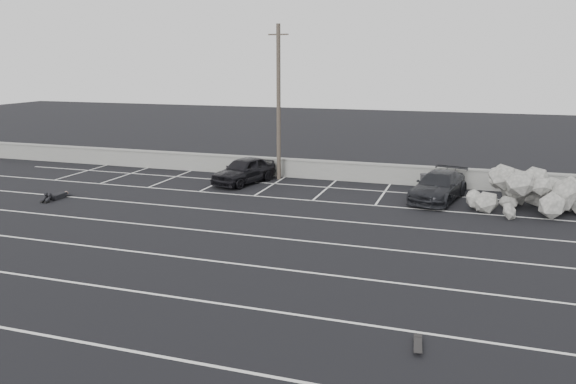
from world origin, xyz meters
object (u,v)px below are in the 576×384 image
(car_left, at_px, (244,170))
(skateboard, at_px, (418,345))
(car_right, at_px, (439,186))
(trash_bin, at_px, (425,182))
(utility_pole, at_px, (279,103))
(riprap_pile, at_px, (544,197))
(person, at_px, (59,193))

(car_left, distance_m, skateboard, 18.77)
(car_right, bearing_deg, trash_bin, 124.33)
(utility_pole, bearing_deg, riprap_pile, -10.77)
(skateboard, bearing_deg, riprap_pile, 68.52)
(car_right, distance_m, trash_bin, 2.17)
(utility_pole, distance_m, skateboard, 19.80)
(trash_bin, xyz_separation_m, riprap_pile, (5.40, -2.36, 0.16))
(person, bearing_deg, utility_pole, 39.25)
(car_left, bearing_deg, person, -125.21)
(utility_pole, height_order, riprap_pile, utility_pole)
(riprap_pile, xyz_separation_m, skateboard, (-4.13, -14.41, -0.51))
(utility_pole, distance_m, person, 12.18)
(riprap_pile, height_order, skateboard, riprap_pile)
(car_left, distance_m, riprap_pile, 14.91)
(person, relative_size, skateboard, 2.94)
(riprap_pile, relative_size, skateboard, 7.41)
(car_left, distance_m, trash_bin, 9.58)
(riprap_pile, bearing_deg, skateboard, -105.98)
(car_left, bearing_deg, skateboard, -39.40)
(skateboard, bearing_deg, utility_pole, 113.27)
(car_left, height_order, skateboard, car_left)
(car_right, relative_size, riprap_pile, 0.81)
(car_right, distance_m, skateboard, 14.78)
(trash_bin, distance_m, person, 18.26)
(utility_pole, relative_size, skateboard, 10.98)
(car_left, xyz_separation_m, car_right, (10.27, -0.61, -0.04))
(trash_bin, bearing_deg, car_right, -68.52)
(trash_bin, height_order, person, trash_bin)
(car_right, bearing_deg, utility_pole, 178.84)
(car_left, height_order, trash_bin, car_left)
(utility_pole, xyz_separation_m, trash_bin, (8.04, -0.19, -3.84))
(riprap_pile, bearing_deg, trash_bin, 156.37)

